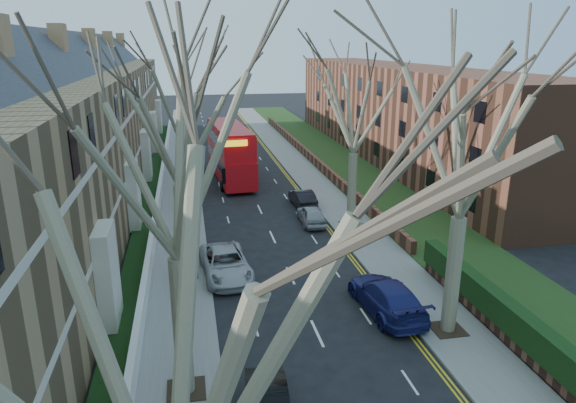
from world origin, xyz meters
TOP-DOWN VIEW (x-y plane):
  - pavement_left at (-6.00, 39.00)m, footprint 3.00×102.00m
  - pavement_right at (6.00, 39.00)m, footprint 3.00×102.00m
  - terrace_left at (-13.65, 31.00)m, footprint 9.70×78.00m
  - flats_right at (17.46, 43.00)m, footprint 13.97×54.00m
  - front_wall_left at (-7.65, 31.00)m, footprint 0.30×78.00m
  - grass_verge_right at (10.50, 39.00)m, footprint 6.00×102.00m
  - tree_left_near at (-5.70, -4.00)m, footprint 9.80×9.80m
  - tree_left_mid at (-5.70, 6.00)m, footprint 10.50×10.50m
  - tree_left_far at (-5.70, 16.00)m, footprint 10.15×10.15m
  - tree_left_dist at (-5.70, 28.00)m, footprint 10.50×10.50m
  - tree_right_mid at (5.70, 8.00)m, footprint 10.50×10.50m
  - tree_right_far at (5.70, 22.00)m, footprint 10.15×10.15m
  - double_decker_bus at (-1.36, 36.51)m, footprint 3.64×12.12m
  - car_left_far at (-3.49, 15.62)m, footprint 2.88×5.51m
  - car_right_near at (3.70, 10.26)m, footprint 2.63×5.60m
  - car_right_mid at (3.13, 23.02)m, footprint 1.63×3.93m
  - car_right_far at (3.41, 27.13)m, footprint 1.58×4.14m

SIDE VIEW (x-z plane):
  - pavement_left at x=-6.00m, z-range 0.00..0.12m
  - pavement_right at x=6.00m, z-range 0.00..0.12m
  - grass_verge_right at x=10.50m, z-range 0.12..0.18m
  - front_wall_left at x=-7.65m, z-range 0.12..1.12m
  - car_right_mid at x=3.13m, z-range 0.00..1.33m
  - car_right_far at x=3.41m, z-range 0.00..1.35m
  - car_left_far at x=-3.49m, z-range 0.00..1.48m
  - car_right_near at x=3.70m, z-range 0.00..1.58m
  - double_decker_bus at x=-1.36m, z-range -0.03..4.93m
  - flats_right at x=17.46m, z-range -0.02..9.98m
  - terrace_left at x=-13.65m, z-range -1.27..12.33m
  - tree_left_near at x=-5.70m, z-range 2.06..15.79m
  - tree_left_far at x=-5.70m, z-range 2.13..16.35m
  - tree_right_far at x=5.70m, z-range 2.13..16.35m
  - tree_left_mid at x=-5.70m, z-range 2.20..16.91m
  - tree_right_mid at x=5.70m, z-range 2.20..16.91m
  - tree_left_dist at x=-5.70m, z-range 2.20..16.91m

